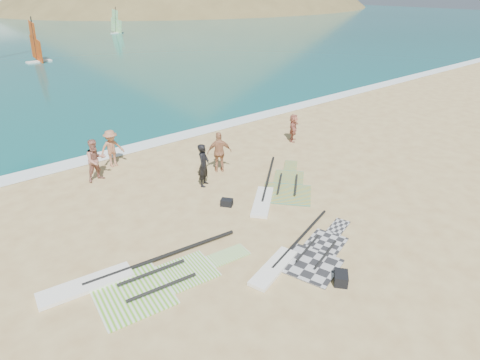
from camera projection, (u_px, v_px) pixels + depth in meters
ground at (287, 261)px, 13.04m from camera, size 300.00×300.00×0.00m
surf_line at (123, 151)px, 21.56m from camera, size 300.00×1.20×0.04m
headland_main at (199, 7)px, 151.62m from camera, size 143.00×143.00×45.00m
headland_minor at (251, 4)px, 178.53m from camera, size 70.00×70.00×28.00m
rig_grey at (300, 256)px, 13.16m from camera, size 5.29×2.92×0.20m
rig_green at (135, 279)px, 12.13m from camera, size 6.48×2.90×0.21m
rig_orange at (277, 190)px, 17.39m from camera, size 5.39×4.54×0.20m
gear_bag_near at (341, 278)px, 12.00m from camera, size 0.67×0.65×0.35m
gear_bag_far at (227, 202)px, 16.22m from camera, size 0.54×0.57×0.28m
person_wetsuit at (204, 165)px, 17.50m from camera, size 0.85×0.80×1.95m
beachgoer_left at (96, 160)px, 17.97m from camera, size 1.02×0.84×1.96m
beachgoer_mid at (112, 148)px, 19.42m from camera, size 1.22×0.73×1.85m
beachgoer_back at (219, 152)px, 18.84m from camera, size 1.23×0.98×1.96m
beachgoer_right at (293, 128)px, 22.62m from camera, size 1.43×1.29×1.58m
windsurfer_centre at (36, 50)px, 45.24m from camera, size 2.77×3.33×4.97m
windsurfer_right at (116, 26)px, 71.91m from camera, size 2.57×2.90×4.51m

